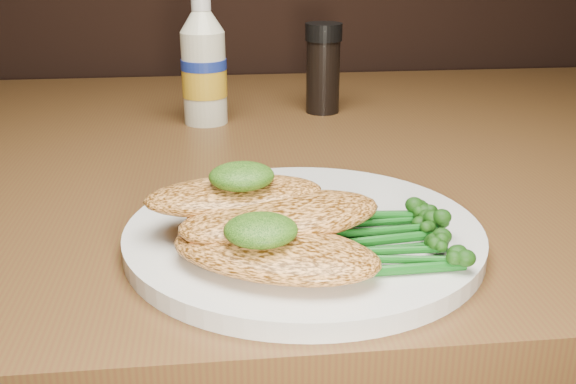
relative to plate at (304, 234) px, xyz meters
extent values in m
cylinder|color=silver|center=(0.00, 0.00, 0.00)|extent=(0.27, 0.27, 0.01)
ellipsoid|color=#F6A14E|center=(-0.03, -0.06, 0.02)|extent=(0.16, 0.13, 0.02)
ellipsoid|color=#F6A14E|center=(-0.02, -0.03, 0.03)|extent=(0.16, 0.11, 0.02)
ellipsoid|color=#F6A14E|center=(-0.05, 0.00, 0.03)|extent=(0.14, 0.08, 0.02)
ellipsoid|color=black|center=(-0.04, -0.07, 0.04)|extent=(0.05, 0.05, 0.02)
ellipsoid|color=black|center=(-0.05, 0.00, 0.05)|extent=(0.05, 0.05, 0.02)
camera|label=1|loc=(-0.06, -0.46, 0.21)|focal=41.44mm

